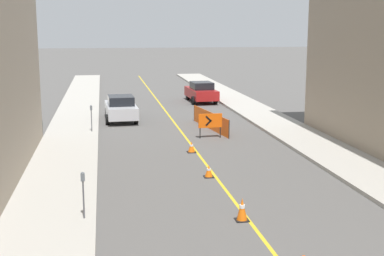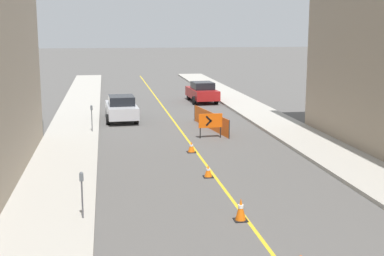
{
  "view_description": "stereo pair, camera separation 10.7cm",
  "coord_description": "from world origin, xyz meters",
  "px_view_note": "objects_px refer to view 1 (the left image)",
  "views": [
    {
      "loc": [
        -4.27,
        -0.28,
        5.82
      ],
      "look_at": [
        -0.09,
        24.69,
        1.0
      ],
      "focal_mm": 50.0,
      "sensor_mm": 36.0,
      "label": 1
    },
    {
      "loc": [
        -4.16,
        -0.3,
        5.82
      ],
      "look_at": [
        -0.09,
        24.69,
        1.0
      ],
      "focal_mm": 50.0,
      "sensor_mm": 36.0,
      "label": 2
    }
  ],
  "objects_px": {
    "traffic_cone_third": "(242,209)",
    "traffic_cone_fifth": "(191,147)",
    "arrow_barricade_primary": "(210,121)",
    "parking_meter_near_curb": "(83,186)",
    "parking_meter_far_curb": "(91,113)",
    "traffic_cone_fourth": "(209,171)",
    "parked_car_curb_mid": "(201,92)",
    "parked_car_curb_near": "(121,108)"
  },
  "relations": [
    {
      "from": "parked_car_curb_near",
      "to": "parking_meter_near_curb",
      "type": "relative_size",
      "value": 3.05
    },
    {
      "from": "arrow_barricade_primary",
      "to": "parking_meter_near_curb",
      "type": "height_order",
      "value": "parking_meter_near_curb"
    },
    {
      "from": "traffic_cone_third",
      "to": "parking_meter_far_curb",
      "type": "bearing_deg",
      "value": 108.32
    },
    {
      "from": "parked_car_curb_mid",
      "to": "parking_meter_near_curb",
      "type": "height_order",
      "value": "parking_meter_near_curb"
    },
    {
      "from": "parked_car_curb_mid",
      "to": "parking_meter_near_curb",
      "type": "distance_m",
      "value": 26.52
    },
    {
      "from": "traffic_cone_third",
      "to": "parked_car_curb_mid",
      "type": "xyz_separation_m",
      "value": [
        3.51,
        25.77,
        0.45
      ]
    },
    {
      "from": "traffic_cone_fifth",
      "to": "parking_meter_far_curb",
      "type": "bearing_deg",
      "value": 132.13
    },
    {
      "from": "traffic_cone_fourth",
      "to": "traffic_cone_third",
      "type": "bearing_deg",
      "value": -89.21
    },
    {
      "from": "traffic_cone_third",
      "to": "arrow_barricade_primary",
      "type": "xyz_separation_m",
      "value": [
        1.47,
        12.2,
        0.54
      ]
    },
    {
      "from": "arrow_barricade_primary",
      "to": "parked_car_curb_mid",
      "type": "xyz_separation_m",
      "value": [
        2.04,
        13.58,
        -0.1
      ]
    },
    {
      "from": "parked_car_curb_mid",
      "to": "parking_meter_far_curb",
      "type": "relative_size",
      "value": 3.02
    },
    {
      "from": "arrow_barricade_primary",
      "to": "parking_meter_far_curb",
      "type": "bearing_deg",
      "value": 156.44
    },
    {
      "from": "arrow_barricade_primary",
      "to": "parked_car_curb_near",
      "type": "relative_size",
      "value": 0.3
    },
    {
      "from": "traffic_cone_fourth",
      "to": "parking_meter_far_curb",
      "type": "xyz_separation_m",
      "value": [
        -4.66,
        9.44,
        0.94
      ]
    },
    {
      "from": "traffic_cone_fifth",
      "to": "parked_car_curb_mid",
      "type": "height_order",
      "value": "parked_car_curb_mid"
    },
    {
      "from": "traffic_cone_fifth",
      "to": "parking_meter_near_curb",
      "type": "height_order",
      "value": "parking_meter_near_curb"
    },
    {
      "from": "traffic_cone_third",
      "to": "parked_car_curb_mid",
      "type": "height_order",
      "value": "parked_car_curb_mid"
    },
    {
      "from": "traffic_cone_fourth",
      "to": "arrow_barricade_primary",
      "type": "xyz_separation_m",
      "value": [
        1.54,
        7.35,
        0.66
      ]
    },
    {
      "from": "traffic_cone_fifth",
      "to": "parking_meter_near_curb",
      "type": "bearing_deg",
      "value": -118.74
    },
    {
      "from": "traffic_cone_fourth",
      "to": "parking_meter_near_curb",
      "type": "height_order",
      "value": "parking_meter_near_curb"
    },
    {
      "from": "traffic_cone_third",
      "to": "parking_meter_near_curb",
      "type": "xyz_separation_m",
      "value": [
        -4.73,
        0.57,
        0.81
      ]
    },
    {
      "from": "parked_car_curb_near",
      "to": "parked_car_curb_mid",
      "type": "relative_size",
      "value": 1.0
    },
    {
      "from": "traffic_cone_fourth",
      "to": "traffic_cone_fifth",
      "type": "xyz_separation_m",
      "value": [
        0.02,
        4.26,
        0.02
      ]
    },
    {
      "from": "traffic_cone_fifth",
      "to": "parking_meter_near_curb",
      "type": "distance_m",
      "value": 9.79
    },
    {
      "from": "traffic_cone_fourth",
      "to": "traffic_cone_fifth",
      "type": "height_order",
      "value": "traffic_cone_fifth"
    },
    {
      "from": "parked_car_curb_mid",
      "to": "parking_meter_far_curb",
      "type": "bearing_deg",
      "value": -128.85
    },
    {
      "from": "traffic_cone_third",
      "to": "traffic_cone_fifth",
      "type": "bearing_deg",
      "value": 90.29
    },
    {
      "from": "traffic_cone_fourth",
      "to": "arrow_barricade_primary",
      "type": "distance_m",
      "value": 7.54
    },
    {
      "from": "parking_meter_far_curb",
      "to": "traffic_cone_fifth",
      "type": "bearing_deg",
      "value": -47.87
    },
    {
      "from": "traffic_cone_fourth",
      "to": "parked_car_curb_near",
      "type": "xyz_separation_m",
      "value": [
        -2.92,
        13.46,
        0.56
      ]
    },
    {
      "from": "parked_car_curb_mid",
      "to": "parking_meter_far_curb",
      "type": "height_order",
      "value": "parking_meter_far_curb"
    },
    {
      "from": "traffic_cone_third",
      "to": "parking_meter_far_curb",
      "type": "xyz_separation_m",
      "value": [
        -4.73,
        14.29,
        0.82
      ]
    },
    {
      "from": "arrow_barricade_primary",
      "to": "parked_car_curb_mid",
      "type": "bearing_deg",
      "value": 76.56
    },
    {
      "from": "traffic_cone_third",
      "to": "traffic_cone_fourth",
      "type": "height_order",
      "value": "traffic_cone_third"
    },
    {
      "from": "traffic_cone_fifth",
      "to": "parking_meter_near_curb",
      "type": "xyz_separation_m",
      "value": [
        -4.69,
        -8.54,
        0.91
      ]
    },
    {
      "from": "traffic_cone_fifth",
      "to": "traffic_cone_third",
      "type": "bearing_deg",
      "value": -89.71
    },
    {
      "from": "traffic_cone_third",
      "to": "arrow_barricade_primary",
      "type": "distance_m",
      "value": 12.3
    },
    {
      "from": "traffic_cone_third",
      "to": "traffic_cone_fifth",
      "type": "distance_m",
      "value": 9.11
    },
    {
      "from": "parked_car_curb_near",
      "to": "parked_car_curb_mid",
      "type": "height_order",
      "value": "same"
    },
    {
      "from": "traffic_cone_fourth",
      "to": "parked_car_curb_near",
      "type": "height_order",
      "value": "parked_car_curb_near"
    },
    {
      "from": "traffic_cone_fourth",
      "to": "traffic_cone_fifth",
      "type": "bearing_deg",
      "value": 89.71
    },
    {
      "from": "arrow_barricade_primary",
      "to": "parking_meter_far_curb",
      "type": "xyz_separation_m",
      "value": [
        -6.21,
        2.09,
        0.28
      ]
    }
  ]
}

